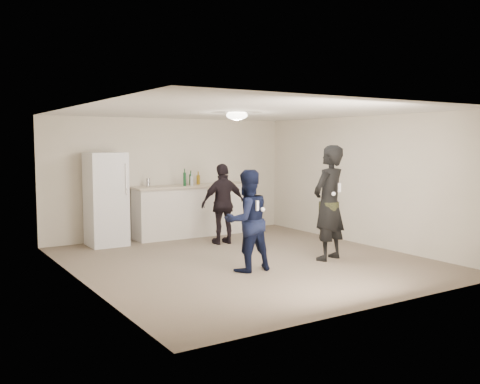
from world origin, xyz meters
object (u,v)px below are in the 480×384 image
spectator (223,204)px  shaker (148,183)px  fridge (106,199)px  counter (194,211)px  woman (329,203)px  man (247,221)px

spectator → shaker: bearing=-45.2°
shaker → fridge: bearing=-170.1°
counter → spectator: size_ratio=1.64×
counter → woman: 3.48m
counter → woman: bearing=-75.8°
spectator → man: bearing=72.9°
shaker → spectator: (1.06, -1.24, -0.38)m
man → woman: 1.62m
spectator → counter: bearing=-82.4°
fridge → man: fridge is taller
fridge → woman: woman is taller
shaker → woman: 3.90m
man → counter: bearing=-102.4°
fridge → shaker: 1.00m
counter → man: man is taller
shaker → woman: (1.84, -3.44, -0.20)m
shaker → counter: bearing=-5.5°
man → woman: (1.61, -0.06, 0.18)m
woman → man: bearing=-18.6°
shaker → woman: woman is taller
fridge → spectator: bearing=-28.2°
fridge → woman: bearing=-49.7°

